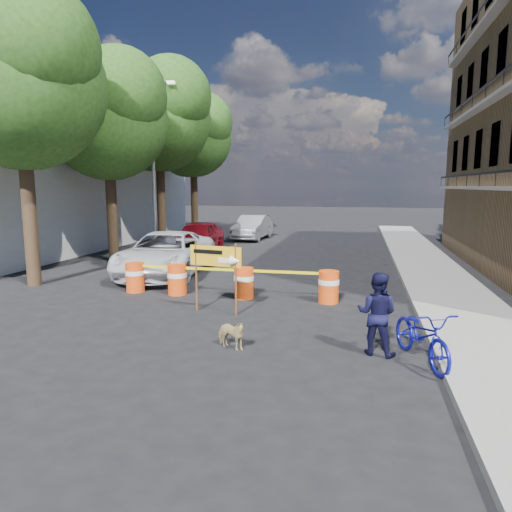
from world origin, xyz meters
The scene contains 19 objects.
ground centered at (0.00, 0.00, 0.00)m, with size 120.00×120.00×0.00m, color black.
sidewalk_east centered at (6.20, 6.00, 0.07)m, with size 2.40×40.00×0.15m, color gray.
white_building centered at (-13.00, 10.00, 3.00)m, with size 8.00×22.00×6.00m, color silver.
tree_near centered at (-6.73, 2.00, 6.36)m, with size 5.46×5.20×9.15m.
tree_mid_a centered at (-6.74, 7.00, 6.01)m, with size 5.25×5.00×8.68m.
tree_mid_b centered at (-6.73, 12.00, 6.71)m, with size 5.67×5.40×9.62m.
tree_far centered at (-6.74, 17.00, 6.22)m, with size 5.04×4.80×8.84m.
streetlamp centered at (-5.93, 9.50, 4.38)m, with size 1.25×0.18×8.00m.
barrel_far_left centered at (-3.13, 1.90, 0.47)m, with size 0.58×0.58×0.90m.
barrel_mid_left centered at (-1.72, 1.83, 0.47)m, with size 0.58×0.58×0.90m.
barrel_mid_right centered at (0.34, 1.83, 0.47)m, with size 0.58×0.58×0.90m.
barrel_far_right centered at (2.76, 1.86, 0.47)m, with size 0.58×0.58×0.90m.
detour_sign centered at (0.21, 0.11, 1.35)m, with size 1.42×0.40×1.84m.
pedestrian centered at (3.93, -1.89, 0.80)m, with size 0.78×0.61×1.61m, color black.
bicycle centered at (4.73, -2.16, 1.00)m, with size 0.70×1.05×1.99m, color #121599.
dog centered at (1.11, -2.27, 0.31)m, with size 0.33×0.73×0.62m, color tan.
suv_white centered at (-3.31, 4.63, 0.78)m, with size 2.59×5.62×1.56m, color silver.
sedan_red centered at (-4.12, 10.22, 0.77)m, with size 1.81×4.50×1.53m, color maroon.
sedan_silver centered at (-2.80, 16.27, 0.73)m, with size 1.54×4.41×1.45m, color #A1A4A8.
Camera 1 is at (3.55, -10.66, 3.23)m, focal length 32.00 mm.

